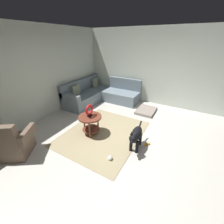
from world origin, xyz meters
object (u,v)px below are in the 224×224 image
object	(u,v)px
dog	(136,135)
dog_toy_rope	(147,144)
torus_sculpture	(89,110)
side_table	(90,120)
sectional_couch	(100,95)
armchair	(12,143)
dog_toy_ball	(110,158)
dog_bed_mat	(146,111)

from	to	relation	value
dog	dog_toy_rope	size ratio (longest dim) A/B	5.77
torus_sculpture	side_table	bearing A→B (deg)	96.24
sectional_couch	armchair	size ratio (longest dim) A/B	2.25
dog_toy_rope	dog_toy_ball	bearing A→B (deg)	147.51
sectional_couch	dog_bed_mat	world-z (taller)	sectional_couch
dog	torus_sculpture	bearing A→B (deg)	-4.26
torus_sculpture	dog	xyz separation A→B (m)	(0.03, -1.25, -0.33)
dog_bed_mat	torus_sculpture	bearing A→B (deg)	155.59
dog	dog_toy_rope	world-z (taller)	dog
torus_sculpture	dog_toy_ball	bearing A→B (deg)	-121.24
armchair	dog_toy_ball	bearing A→B (deg)	-8.58
dog	dog_toy_ball	world-z (taller)	dog
side_table	torus_sculpture	world-z (taller)	torus_sculpture
sectional_couch	dog_toy_rope	world-z (taller)	sectional_couch
dog_toy_rope	side_table	bearing A→B (deg)	101.19
armchair	dog_bed_mat	world-z (taller)	armchair
torus_sculpture	dog_toy_rope	xyz separation A→B (m)	(0.29, -1.47, -0.69)
armchair	dog	bearing A→B (deg)	-0.17
dog_toy_rope	dog	bearing A→B (deg)	140.66
dog_toy_rope	torus_sculpture	bearing A→B (deg)	101.19
torus_sculpture	dog_toy_ball	size ratio (longest dim) A/B	3.21
dog_bed_mat	dog	bearing A→B (deg)	-169.99
sectional_couch	dog_bed_mat	xyz separation A→B (m)	(-0.01, -1.94, -0.24)
armchair	dog	xyz separation A→B (m)	(1.50, -2.22, 0.05)
sectional_couch	dog_bed_mat	size ratio (longest dim) A/B	2.81
side_table	dog_bed_mat	xyz separation A→B (m)	(2.00, -0.91, -0.37)
sectional_couch	side_table	distance (m)	2.26
armchair	dog_toy_rope	world-z (taller)	armchair
dog_toy_ball	dog_toy_rope	bearing A→B (deg)	-32.49
side_table	dog_bed_mat	distance (m)	2.23
side_table	dog_toy_ball	xyz separation A→B (m)	(-0.56, -0.93, -0.37)
side_table	dog_toy_ball	distance (m)	1.14
side_table	sectional_couch	bearing A→B (deg)	27.30
sectional_couch	dog	xyz separation A→B (m)	(-1.97, -2.29, 0.09)
torus_sculpture	sectional_couch	bearing A→B (deg)	27.30
dog	dog_toy_ball	bearing A→B (deg)	55.29
dog	armchair	bearing A→B (deg)	28.30
torus_sculpture	dog	distance (m)	1.30
dog_bed_mat	dog_toy_ball	world-z (taller)	dog_toy_ball
side_table	dog	world-z (taller)	dog
armchair	dog_toy_rope	bearing A→B (deg)	1.68
dog_toy_ball	armchair	bearing A→B (deg)	115.52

